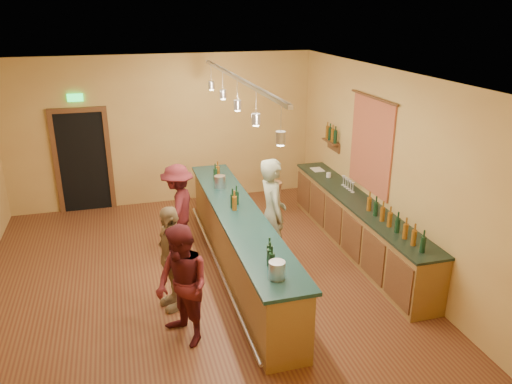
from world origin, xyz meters
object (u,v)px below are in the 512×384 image
object	(u,v)px
customer_b	(172,258)
tasting_bar	(239,238)
customer_c	(178,208)
bar_stool	(274,189)
customer_a	(182,286)
bartender	(272,215)
back_counter	(357,225)

from	to	relation	value
customer_b	tasting_bar	bearing A→B (deg)	108.92
customer_b	customer_c	size ratio (longest dim) A/B	1.00
tasting_bar	customer_b	xyz separation A→B (m)	(-1.16, -0.73, 0.18)
tasting_bar	bar_stool	bearing A→B (deg)	59.57
customer_a	customer_c	bearing A→B (deg)	148.91
customer_a	bartender	bearing A→B (deg)	108.00
bartender	customer_a	bearing A→B (deg)	133.68
tasting_bar	customer_a	world-z (taller)	customer_a
back_counter	customer_b	bearing A→B (deg)	-164.76
customer_c	bar_stool	bearing A→B (deg)	141.53
customer_c	bar_stool	size ratio (longest dim) A/B	2.31
customer_b	bar_stool	bearing A→B (deg)	126.76
customer_a	bar_stool	bearing A→B (deg)	122.58
back_counter	customer_a	xyz separation A→B (m)	(-3.31, -1.75, 0.32)
tasting_bar	bartender	distance (m)	0.65
tasting_bar	customer_a	distance (m)	1.94
customer_c	customer_b	bearing A→B (deg)	13.83
bartender	customer_c	distance (m)	1.78
customer_b	back_counter	bearing A→B (deg)	91.89
customer_a	tasting_bar	bearing A→B (deg)	119.63
back_counter	customer_c	distance (m)	3.17
back_counter	bartender	distance (m)	1.72
bartender	bar_stool	bearing A→B (deg)	-17.55
tasting_bar	customer_c	world-z (taller)	customer_c
back_counter	bartender	world-z (taller)	bartender
back_counter	customer_c	size ratio (longest dim) A/B	2.90
bartender	tasting_bar	bearing A→B (deg)	89.00
customer_a	customer_b	bearing A→B (deg)	157.85
back_counter	bar_stool	distance (m)	2.21
back_counter	customer_a	world-z (taller)	customer_a
tasting_bar	back_counter	bearing A→B (deg)	4.73
customer_b	customer_c	xyz separation A→B (m)	(0.33, 1.84, 0.00)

